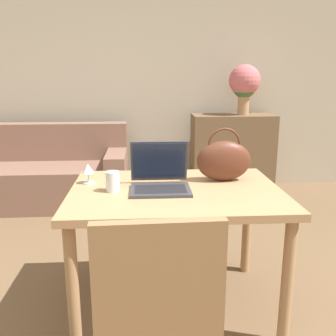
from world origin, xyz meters
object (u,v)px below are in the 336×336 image
at_px(handbag, 224,160).
at_px(drinking_glass, 113,181).
at_px(chair, 157,311).
at_px(wine_glass, 88,170).
at_px(flower_vase, 244,84).
at_px(couch, 43,176).
at_px(laptop, 160,176).

bearing_deg(handbag, drinking_glass, -165.26).
bearing_deg(chair, wine_glass, 109.06).
relative_size(handbag, flower_vase, 0.59).
distance_m(couch, wine_glass, 2.00).
xyz_separation_m(chair, drinking_glass, (-0.21, 0.78, 0.26)).
height_order(chair, handbag, handbag).
relative_size(laptop, wine_glass, 2.78).
bearing_deg(laptop, chair, -93.38).
xyz_separation_m(laptop, drinking_glass, (-0.26, -0.05, -0.01)).
height_order(couch, handbag, handbag).
bearing_deg(laptop, couch, 121.34).
distance_m(laptop, drinking_glass, 0.26).
distance_m(couch, drinking_glass, 2.20).
height_order(chair, laptop, laptop).
bearing_deg(handbag, couch, 130.79).
xyz_separation_m(drinking_glass, wine_glass, (-0.15, 0.16, 0.03)).
relative_size(couch, flower_vase, 3.23).
distance_m(chair, couch, 2.95).
bearing_deg(wine_glass, handbag, 0.27).
relative_size(couch, handbag, 5.50).
bearing_deg(couch, wine_glass, -67.30).
xyz_separation_m(drinking_glass, flower_vase, (1.28, 2.18, 0.46)).
relative_size(wine_glass, flower_vase, 0.21).
bearing_deg(wine_glass, laptop, -15.42).
xyz_separation_m(chair, flower_vase, (1.07, 2.96, 0.72)).
bearing_deg(handbag, chair, -114.48).
bearing_deg(laptop, flower_vase, 64.32).
xyz_separation_m(couch, laptop, (1.16, -1.90, 0.50)).
xyz_separation_m(chair, laptop, (0.05, 0.83, 0.27)).
bearing_deg(chair, handbag, 63.64).
bearing_deg(wine_glass, drinking_glass, -46.90).
relative_size(drinking_glass, wine_glass, 0.94).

